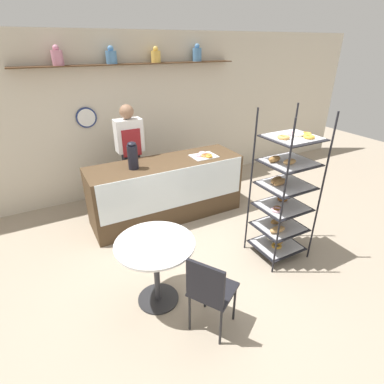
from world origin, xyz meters
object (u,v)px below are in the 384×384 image
Objects in this scene: donut_tray_counter at (204,155)px; cafe_chair at (209,289)px; pastry_rack at (283,195)px; coffee_carafe at (133,156)px; cafe_table at (156,257)px; person_worker at (131,154)px.

cafe_chair is at bearing -119.23° from donut_tray_counter.
cafe_chair is at bearing -156.57° from pastry_rack.
pastry_rack reaches higher than coffee_carafe.
coffee_carafe is 1.13m from donut_tray_counter.
pastry_rack is 4.85× the size of coffee_carafe.
cafe_chair is 2.21m from coffee_carafe.
pastry_rack is at bearing -48.24° from coffee_carafe.
pastry_rack is at bearing 0.48° from cafe_table.
cafe_table is at bearing -102.30° from person_worker.
cafe_table is at bearing -134.03° from donut_tray_counter.
pastry_rack reaches higher than cafe_chair.
coffee_carafe is (-0.14, -0.58, 0.18)m from person_worker.
person_worker is 0.62m from coffee_carafe.
coffee_carafe reaches higher than cafe_table.
coffee_carafe is (-1.36, 1.53, 0.25)m from pastry_rack.
cafe_chair is 2.25× the size of coffee_carafe.
coffee_carafe is at bearing -103.82° from person_worker.
coffee_carafe is 1.00× the size of donut_tray_counter.
pastry_rack reaches higher than person_worker.
person_worker reaches higher than donut_tray_counter.
coffee_carafe is at bearing 177.42° from donut_tray_counter.
person_worker is at bearing 76.18° from coffee_carafe.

